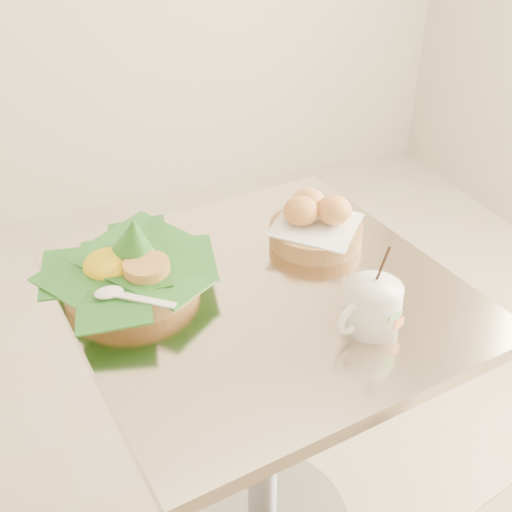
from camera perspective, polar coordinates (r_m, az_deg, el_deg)
name	(u,v)px	position (r m, az deg, el deg)	size (l,w,h in m)	color
cafe_table	(263,374)	(1.36, 0.66, -10.48)	(0.79, 0.79, 0.75)	gray
rice_basket	(129,267)	(1.22, -11.21, -0.95)	(0.32, 0.32, 0.16)	#A17C45
bread_basket	(315,223)	(1.35, 5.28, 2.92)	(0.23, 0.23, 0.10)	#A17C45
coffee_mug	(371,306)	(1.12, 10.22, -4.41)	(0.13, 0.10, 0.17)	white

